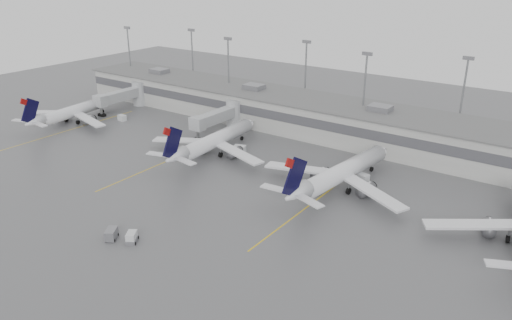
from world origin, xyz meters
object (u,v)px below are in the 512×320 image
Objects in this scene: jet_mid_left at (213,141)px; jet_mid_right at (340,173)px; jet_far_left at (72,111)px; baggage_tug at (132,238)px.

jet_mid_left is 0.96× the size of jet_mid_right.
jet_far_left is at bearing -170.49° from jet_mid_right.
jet_mid_right reaches higher than jet_mid_left.
jet_mid_right is (30.67, -0.32, 0.15)m from jet_mid_left.
jet_mid_left reaches higher than baggage_tug.
jet_mid_right is at bearing 30.70° from baggage_tug.
jet_far_left is 0.90× the size of jet_mid_right.
jet_mid_right reaches higher than baggage_tug.
jet_far_left is 0.94× the size of jet_mid_left.
jet_mid_right is 39.21m from baggage_tug.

